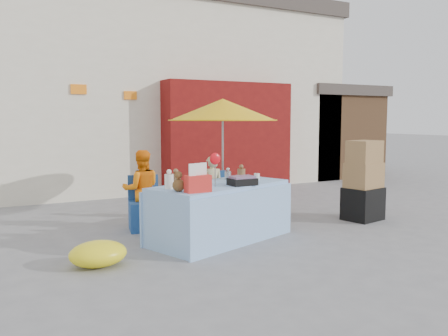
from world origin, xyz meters
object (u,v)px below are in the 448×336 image
vendor_orange (142,189)px  box_stack (363,184)px  market_table (220,211)px  umbrella (223,110)px  chair_left (145,214)px  vendor_beige (212,188)px  chair_right (215,207)px

vendor_orange → box_stack: bearing=173.5°
market_table → umbrella: umbrella is taller
chair_left → vendor_beige: size_ratio=0.76×
market_table → umbrella: size_ratio=1.12×
umbrella → box_stack: 2.74m
market_table → vendor_beige: size_ratio=2.08×
market_table → chair_right: 1.22m
chair_left → box_stack: box_stack is taller
vendor_orange → vendor_beige: size_ratio=1.12×
chair_left → box_stack: (3.55, -1.09, 0.38)m
chair_right → box_stack: 2.58m
chair_left → vendor_orange: 0.40m
market_table → chair_right: market_table is taller
market_table → chair_left: bearing=105.1°
vendor_orange → chair_right: bearing=-173.6°
box_stack → vendor_orange: bearing=161.0°
market_table → box_stack: (2.81, 0.01, 0.21)m
market_table → box_stack: size_ratio=1.70×
vendor_beige → box_stack: (2.31, -1.23, 0.07)m
chair_left → chair_right: size_ratio=1.00×
chair_right → umbrella: size_ratio=0.41×
box_stack → market_table: bearing=-179.8°
vendor_orange → box_stack: size_ratio=0.91×
vendor_beige → box_stack: box_stack is taller
vendor_beige → chair_left: bearing=18.7°
chair_right → box_stack: bearing=-12.9°
vendor_beige → market_table: bearing=80.5°
chair_left → box_stack: size_ratio=0.62×
chair_right → umbrella: 1.69m
chair_left → box_stack: 3.74m
vendor_orange → vendor_beige: 1.25m
market_table → chair_left: 1.34m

